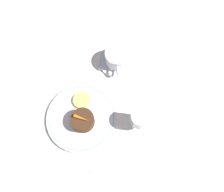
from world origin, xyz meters
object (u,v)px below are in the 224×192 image
(dessert_cake, at_px, (83,120))
(dinner_plate, at_px, (82,117))
(wine_glass, at_px, (139,119))
(fork, at_px, (83,169))
(coffee_cup, at_px, (117,57))

(dessert_cake, bearing_deg, dinner_plate, -155.30)
(wine_glass, height_order, fork, wine_glass)
(dinner_plate, bearing_deg, fork, 3.12)
(coffee_cup, height_order, dessert_cake, coffee_cup)
(dinner_plate, distance_m, fork, 0.18)
(coffee_cup, distance_m, wine_glass, 0.26)
(coffee_cup, relative_size, dessert_cake, 1.47)
(coffee_cup, height_order, fork, coffee_cup)
(fork, bearing_deg, dessert_cake, -179.43)
(wine_glass, bearing_deg, fork, -50.67)
(dinner_plate, height_order, fork, dinner_plate)
(dinner_plate, height_order, wine_glass, wine_glass)
(dinner_plate, relative_size, fork, 1.30)
(coffee_cup, distance_m, fork, 0.42)
(coffee_cup, xyz_separation_m, fork, (0.40, -0.12, -0.04))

